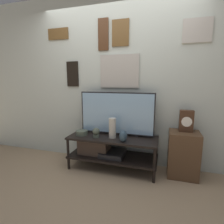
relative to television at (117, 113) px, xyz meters
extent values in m
plane|color=#997F60|center=(-0.03, -0.41, -0.85)|extent=(12.00, 12.00, 0.00)
cube|color=beige|center=(-0.03, 0.19, 0.50)|extent=(6.40, 0.06, 2.70)
cube|color=#B2ADA3|center=(0.00, 0.15, 0.64)|extent=(0.62, 0.02, 0.51)
cube|color=#B2BCC6|center=(0.00, 0.15, 0.64)|extent=(0.58, 0.01, 0.47)
cube|color=black|center=(-0.82, 0.15, 0.61)|extent=(0.21, 0.02, 0.41)
cube|color=white|center=(-0.82, 0.15, 0.61)|extent=(0.17, 0.01, 0.38)
cube|color=#B7B2A8|center=(1.07, 0.15, 1.16)|extent=(0.37, 0.02, 0.32)
cube|color=#2D2D33|center=(1.07, 0.15, 1.16)|extent=(0.34, 0.01, 0.28)
cube|color=brown|center=(-1.06, 0.15, 1.27)|extent=(0.37, 0.02, 0.18)
cube|color=slate|center=(-1.06, 0.15, 1.27)|extent=(0.34, 0.01, 0.14)
cube|color=brown|center=(0.01, 0.15, 1.20)|extent=(0.26, 0.02, 0.38)
cube|color=#BCB299|center=(0.01, 0.15, 1.20)|extent=(0.22, 0.01, 0.35)
cube|color=#4C2D19|center=(-0.26, 0.15, 1.20)|extent=(0.17, 0.02, 0.47)
cube|color=#BCB299|center=(-0.26, 0.15, 1.20)|extent=(0.13, 0.01, 0.44)
cube|color=black|center=(-0.03, -0.11, -0.36)|extent=(1.34, 0.52, 0.03)
cube|color=black|center=(-0.03, -0.11, -0.66)|extent=(1.34, 0.52, 0.03)
cylinder|color=black|center=(-0.67, -0.34, -0.60)|extent=(0.04, 0.04, 0.51)
cylinder|color=black|center=(0.61, -0.34, -0.60)|extent=(0.04, 0.04, 0.51)
cylinder|color=black|center=(-0.67, 0.11, -0.60)|extent=(0.04, 0.04, 0.51)
cylinder|color=black|center=(0.61, 0.11, -0.60)|extent=(0.04, 0.04, 0.51)
cube|color=black|center=(-0.03, -0.11, -0.61)|extent=(0.36, 0.36, 0.07)
cube|color=#47382D|center=(-0.33, -0.11, -0.53)|extent=(0.47, 0.28, 0.23)
cylinder|color=black|center=(-0.32, 0.00, -0.33)|extent=(0.05, 0.05, 0.02)
cylinder|color=black|center=(0.32, 0.00, -0.33)|extent=(0.05, 0.05, 0.02)
cube|color=black|center=(0.00, 0.00, 0.00)|extent=(1.16, 0.04, 0.65)
cube|color=#8CB2D1|center=(0.00, -0.01, 0.00)|extent=(1.12, 0.01, 0.61)
ellipsoid|color=#2D4251|center=(0.17, -0.27, -0.26)|extent=(0.11, 0.15, 0.16)
cylinder|color=#4C5647|center=(-0.52, -0.16, -0.31)|extent=(0.18, 0.18, 0.07)
cylinder|color=beige|center=(-0.02, -0.15, -0.19)|extent=(0.11, 0.11, 0.30)
cylinder|color=#4C5647|center=(-0.26, -0.21, -0.32)|extent=(0.09, 0.09, 0.04)
sphere|color=#4C5647|center=(-0.26, -0.21, -0.25)|extent=(0.11, 0.11, 0.11)
cube|color=#513823|center=(0.99, -0.03, -0.53)|extent=(0.41, 0.36, 0.65)
cube|color=#422819|center=(1.00, 0.01, -0.05)|extent=(0.18, 0.10, 0.30)
cylinder|color=white|center=(1.00, -0.05, -0.05)|extent=(0.14, 0.01, 0.14)
camera|label=1|loc=(0.69, -2.55, 0.50)|focal=28.00mm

